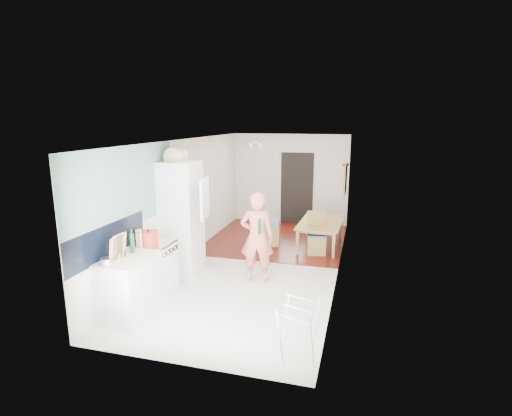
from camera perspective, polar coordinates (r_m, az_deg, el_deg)
The scene contains 32 objects.
room_shell at distance 7.84m, azimuth 0.22°, elevation 0.45°, with size 3.20×7.00×2.50m, color beige, non-canonical shape.
floor at distance 8.19m, azimuth 0.21°, elevation -8.13°, with size 3.20×7.00×0.01m, color beige.
wood_floor_overlay at distance 9.89m, azimuth 3.01°, elevation -4.42°, with size 3.20×3.30×0.01m, color #5E1209.
sage_wall_panel at distance 6.56m, azimuth -18.05°, elevation 2.76°, with size 0.02×3.00×1.30m, color gray.
tile_splashback at distance 6.27m, azimuth -20.31°, elevation -4.42°, with size 0.02×1.90×0.50m, color black.
doorway_recess at distance 11.19m, azimuth 5.86°, elevation 2.77°, with size 0.90×0.04×2.00m, color black.
base_cabinet at distance 6.36m, azimuth -17.68°, elevation -10.90°, with size 0.60×0.90×0.86m, color silver.
worktop at distance 6.19m, azimuth -17.96°, elevation -6.99°, with size 0.62×0.92×0.06m, color beige.
range_cooker at distance 6.94m, azimuth -14.32°, elevation -8.57°, with size 0.60×0.60×0.88m, color silver.
cooker_top at distance 6.79m, azimuth -14.53°, elevation -4.95°, with size 0.60×0.60×0.04m, color silver.
fridge_housing at distance 7.60m, azimuth -10.62°, elevation -1.52°, with size 0.66×0.66×2.15m, color silver.
fridge_door at distance 6.98m, azimuth -7.34°, elevation 1.34°, with size 0.56×0.04×0.70m, color silver.
fridge_interior at distance 7.37m, azimuth -8.60°, elevation 1.90°, with size 0.02×0.52×0.66m, color white.
pinboard at distance 9.40m, azimuth 12.65°, elevation 4.05°, with size 0.03×0.90×0.70m, color tan.
pinboard_frame at distance 9.40m, azimuth 12.56°, elevation 4.06°, with size 0.01×0.94×0.74m, color #9B7C44.
wall_sconce at distance 10.02m, azimuth 12.67°, elevation 5.72°, with size 0.18×0.18×0.16m, color maroon.
person at distance 7.14m, azimuth 0.15°, elevation -3.04°, with size 0.71×0.47×1.95m, color #E06C5C.
dining_table at distance 9.37m, azimuth 9.40°, elevation -3.98°, with size 1.43×0.80×0.50m, color #9B7C44.
dining_chair at distance 8.80m, azimuth 8.61°, elevation -3.62°, with size 0.39×0.39×0.93m, color #9B7C44, non-canonical shape.
stool at distance 9.35m, azimuth 2.33°, elevation -4.01°, with size 0.34×0.34×0.45m, color #9B7C44, non-canonical shape.
grey_drape at distance 9.29m, azimuth 2.25°, elevation -2.16°, with size 0.37×0.37×0.17m, color gray.
drying_rack at distance 5.08m, azimuth 6.04°, elevation -17.15°, with size 0.40×0.36×0.78m, color silver, non-canonical shape.
bread_bin at distance 7.41m, azimuth -11.34°, elevation 7.26°, with size 0.35×0.33×0.19m, color tan, non-canonical shape.
red_casserole at distance 6.79m, azimuth -15.14°, elevation -3.99°, with size 0.32×0.32×0.19m, color red.
steel_pan at distance 5.98m, azimuth -20.60°, elevation -7.15°, with size 0.18×0.18×0.09m, color silver.
held_bottle at distance 6.92m, azimuth 0.49°, elevation -2.68°, with size 0.06×0.06×0.26m, color #153B18.
bottle_a at distance 6.33m, azimuth -17.27°, elevation -4.81°, with size 0.07×0.07×0.30m, color #153B18.
bottle_b at distance 6.23m, azimuth -18.40°, elevation -5.41°, with size 0.06×0.06×0.25m, color #153B18.
bottle_c at distance 6.14m, azimuth -19.28°, elevation -5.84°, with size 0.09×0.09×0.23m, color beige.
pepper_mill_front at distance 6.62m, azimuth -16.20°, elevation -4.34°, with size 0.06×0.06×0.22m, color tan.
pepper_mill_back at distance 6.65m, azimuth -16.56°, elevation -4.34°, with size 0.06×0.06×0.21m, color tan.
chopping_boards at distance 6.05m, azimuth -19.16°, elevation -5.33°, with size 0.04×0.28×0.38m, color tan, non-canonical shape.
Camera 1 is at (1.99, -7.40, 2.91)m, focal length 28.00 mm.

